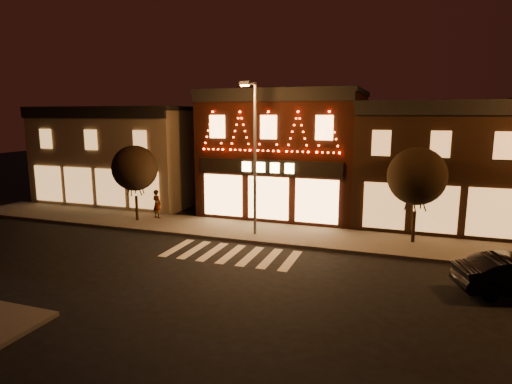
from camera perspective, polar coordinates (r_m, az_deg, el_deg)
The scene contains 9 objects.
ground at distance 17.91m, azimuth -8.33°, elevation -11.98°, with size 120.00×120.00×0.00m, color black.
sidewalk_far at distance 24.31m, azimuth 4.72°, elevation -5.70°, with size 44.00×4.00×0.15m, color #47423D.
building_left at distance 35.53m, azimuth -16.73°, elevation 4.85°, with size 12.20×8.28×7.30m.
building_pulp at distance 29.77m, azimuth 4.01°, elevation 5.27°, with size 10.20×8.34×8.30m.
building_right_a at distance 28.84m, azimuth 22.57°, elevation 3.54°, with size 9.20×8.28×7.50m.
streetlamp_mid at distance 23.14m, azimuth -0.33°, elevation 5.94°, with size 0.53×1.89×8.27m.
tree_left at distance 27.73m, azimuth -15.79°, elevation 3.06°, with size 2.82×2.82×4.72m.
tree_right at distance 23.45m, azimuth 20.58°, elevation 1.97°, with size 2.97×2.97×4.97m.
pedestrian at distance 28.37m, azimuth -13.02°, elevation -1.54°, with size 0.67×0.44×1.85m, color gray.
Camera 1 is at (7.81, -14.64, 6.75)m, focal length 30.13 mm.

